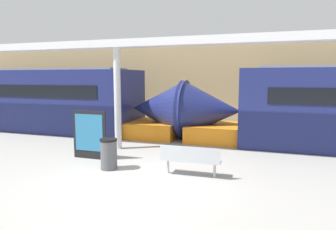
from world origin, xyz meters
TOP-DOWN VIEW (x-y plane):
  - ground_plane at (0.00, 0.00)m, footprint 60.00×60.00m
  - station_wall at (0.00, 9.99)m, footprint 56.00×0.20m
  - train_right at (-8.59, 6.14)m, footprint 16.72×2.93m
  - bench_near at (1.31, 1.09)m, footprint 1.69×0.47m
  - trash_bin at (-1.18, 0.96)m, footprint 0.52×0.52m
  - poster_board at (-2.38, 1.80)m, footprint 1.23×0.07m
  - support_column_near at (-2.14, 3.40)m, footprint 0.26×0.26m
  - canopy_beam at (-2.14, 3.40)m, footprint 28.00×0.60m

SIDE VIEW (x-z plane):
  - ground_plane at x=0.00m, z-range 0.00..0.00m
  - trash_bin at x=-1.18m, z-range 0.00..0.93m
  - bench_near at x=1.31m, z-range 0.09..0.95m
  - poster_board at x=-2.38m, z-range 0.01..1.65m
  - train_right at x=-8.59m, z-range -0.09..3.11m
  - support_column_near at x=-2.14m, z-range 0.00..3.85m
  - station_wall at x=0.00m, z-range 0.00..5.00m
  - canopy_beam at x=-2.14m, z-range 3.85..4.13m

